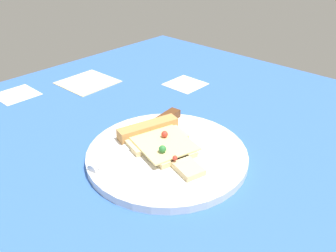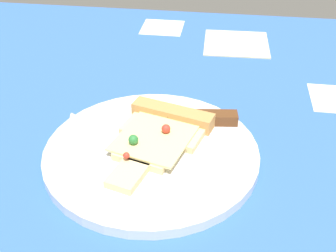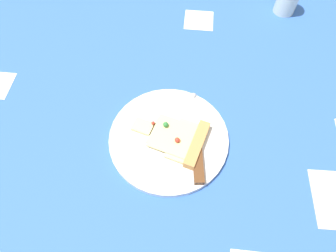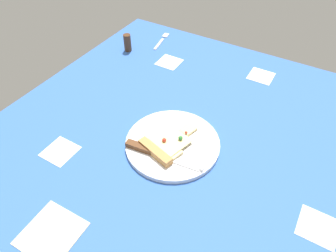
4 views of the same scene
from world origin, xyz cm
name	(u,v)px [view 2 (image 2 of 4)]	position (x,y,z in cm)	size (l,w,h in cm)	color
ground_plane	(123,186)	(0.00, 0.00, -1.50)	(121.96, 121.96, 3.00)	#3360B7
plate	(151,153)	(4.51, -2.92, 0.72)	(28.48, 28.48, 1.43)	silver
pizza_slice	(160,133)	(7.02, -3.62, 2.22)	(18.87, 13.57, 2.60)	beige
knife	(171,118)	(11.16, -4.58, 2.04)	(4.92, 24.08, 2.45)	silver
napkin	(236,43)	(43.51, -13.70, 0.20)	(13.00, 13.00, 0.40)	beige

